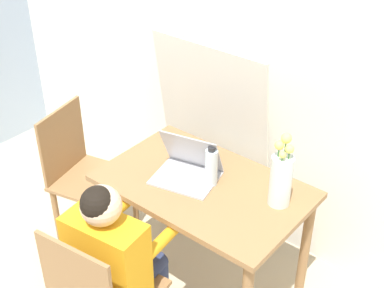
% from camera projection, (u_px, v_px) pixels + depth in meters
% --- Properties ---
extents(wall_back, '(6.40, 0.05, 2.50)m').
position_uv_depth(wall_back, '(287.00, 44.00, 2.74)').
color(wall_back, white).
rests_on(wall_back, ground_plane).
extents(dining_table, '(1.01, 0.64, 0.72)m').
position_uv_depth(dining_table, '(203.00, 201.00, 2.68)').
color(dining_table, olive).
rests_on(dining_table, ground_plane).
extents(chair_spare, '(0.48, 0.48, 0.84)m').
position_uv_depth(chair_spare, '(84.00, 174.00, 3.16)').
color(chair_spare, olive).
rests_on(chair_spare, ground_plane).
extents(person_seated, '(0.41, 0.46, 1.02)m').
position_uv_depth(person_seated, '(114.00, 252.00, 2.35)').
color(person_seated, orange).
rests_on(person_seated, ground_plane).
extents(laptop, '(0.36, 0.32, 0.23)m').
position_uv_depth(laptop, '(188.00, 167.00, 2.64)').
color(laptop, '#B2B2B7').
rests_on(laptop, dining_table).
extents(flower_vase, '(0.10, 0.10, 0.37)m').
position_uv_depth(flower_vase, '(281.00, 177.00, 2.42)').
color(flower_vase, silver).
rests_on(flower_vase, dining_table).
extents(water_bottle, '(0.06, 0.06, 0.21)m').
position_uv_depth(water_bottle, '(212.00, 167.00, 2.56)').
color(water_bottle, silver).
rests_on(water_bottle, dining_table).
extents(cardboard_panel, '(0.75, 0.19, 1.23)m').
position_uv_depth(cardboard_panel, '(214.00, 139.00, 3.17)').
color(cardboard_panel, silver).
rests_on(cardboard_panel, ground_plane).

